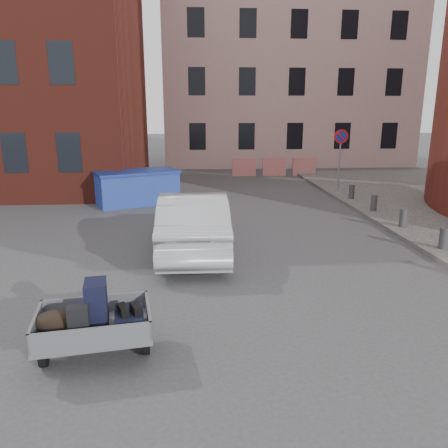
{
  "coord_description": "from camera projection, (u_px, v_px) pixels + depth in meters",
  "views": [
    {
      "loc": [
        -0.37,
        -9.02,
        3.57
      ],
      "look_at": [
        0.32,
        0.37,
        1.1
      ],
      "focal_mm": 35.0,
      "sensor_mm": 36.0,
      "label": 1
    }
  ],
  "objects": [
    {
      "name": "silver_car",
      "position": [
        193.0,
        222.0,
        11.17
      ],
      "size": [
        1.67,
        4.76,
        1.57
      ],
      "primitive_type": "imported",
      "rotation": [
        0.0,
        0.0,
        3.14
      ],
      "color": "#A3A5AA",
      "rests_on": "ground"
    },
    {
      "name": "building_pink",
      "position": [
        284.0,
        57.0,
        29.51
      ],
      "size": [
        16.0,
        8.0,
        14.0
      ],
      "primitive_type": "cube",
      "color": "#CFA29F",
      "rests_on": "ground"
    },
    {
      "name": "ground",
      "position": [
        211.0,
        277.0,
        9.63
      ],
      "size": [
        120.0,
        120.0,
        0.0
      ],
      "primitive_type": "plane",
      "color": "#38383A",
      "rests_on": "ground"
    },
    {
      "name": "bollards",
      "position": [
        403.0,
        218.0,
        13.23
      ],
      "size": [
        0.22,
        9.02,
        0.55
      ],
      "color": "#3A3A3D",
      "rests_on": "sidewalk"
    },
    {
      "name": "trailer",
      "position": [
        93.0,
        322.0,
        6.29
      ],
      "size": [
        1.75,
        1.91,
        1.2
      ],
      "rotation": [
        0.0,
        0.0,
        0.15
      ],
      "color": "black",
      "rests_on": "ground"
    },
    {
      "name": "barriers",
      "position": [
        274.0,
        167.0,
        24.27
      ],
      "size": [
        4.7,
        0.18,
        1.0
      ],
      "color": "red",
      "rests_on": "ground"
    },
    {
      "name": "no_parking_sign",
      "position": [
        340.0,
        147.0,
        18.69
      ],
      "size": [
        0.6,
        0.09,
        2.65
      ],
      "color": "gray",
      "rests_on": "sidewalk"
    },
    {
      "name": "dumpster",
      "position": [
        137.0,
        187.0,
        16.96
      ],
      "size": [
        3.48,
        2.66,
        1.3
      ],
      "rotation": [
        0.0,
        0.0,
        0.39
      ],
      "color": "#223DA4",
      "rests_on": "ground"
    }
  ]
}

